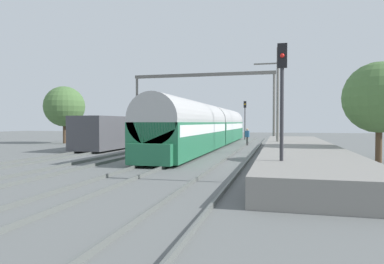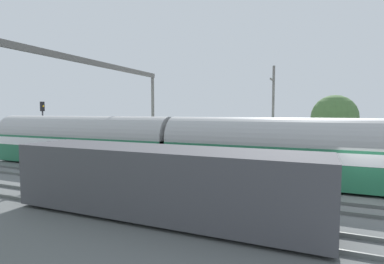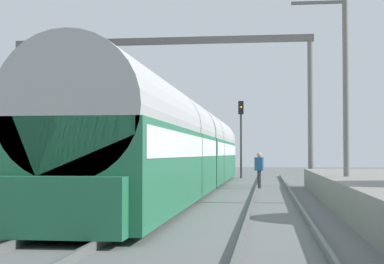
{
  "view_description": "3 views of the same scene",
  "coord_description": "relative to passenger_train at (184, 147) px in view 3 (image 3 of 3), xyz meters",
  "views": [
    {
      "loc": [
        8.32,
        -21.19,
        2.35
      ],
      "look_at": [
        1.95,
        4.13,
        1.62
      ],
      "focal_mm": 32.19,
      "sensor_mm": 36.0,
      "label": 1
    },
    {
      "loc": [
        -16.38,
        2.32,
        4.36
      ],
      "look_at": [
        1.4,
        9.83,
        3.0
      ],
      "focal_mm": 27.67,
      "sensor_mm": 36.0,
      "label": 2
    },
    {
      "loc": [
        5.61,
        -15.22,
        1.66
      ],
      "look_at": [
        0.98,
        22.36,
        3.02
      ],
      "focal_mm": 56.84,
      "sensor_mm": 36.0,
      "label": 3
    }
  ],
  "objects": [
    {
      "name": "railway_signal_far",
      "position": [
        1.92,
        14.63,
        1.38
      ],
      "size": [
        0.36,
        0.3,
        5.26
      ],
      "color": "#2D2D33",
      "rests_on": "ground"
    },
    {
      "name": "ground",
      "position": [
        -1.95,
        -11.59,
        -1.97
      ],
      "size": [
        120.0,
        120.0,
        0.0
      ],
      "primitive_type": "plane",
      "color": "slate"
    },
    {
      "name": "catenary_pole_east_mid",
      "position": [
        6.26,
        -5.98,
        2.18
      ],
      "size": [
        1.9,
        0.2,
        8.0
      ],
      "color": "slate",
      "rests_on": "ground"
    },
    {
      "name": "track_east",
      "position": [
        0.0,
        -11.59,
        -1.89
      ],
      "size": [
        1.52,
        60.0,
        0.16
      ],
      "color": "#595E5B",
      "rests_on": "ground"
    },
    {
      "name": "catenary_gantry",
      "position": [
        -1.95,
        4.99,
        3.91
      ],
      "size": [
        16.12,
        0.28,
        7.86
      ],
      "color": "slate",
      "rests_on": "ground"
    },
    {
      "name": "person_crossing",
      "position": [
        3.29,
        2.57,
        -0.94
      ],
      "size": [
        0.45,
        0.34,
        1.73
      ],
      "rotation": [
        0.0,
        0.0,
        6.0
      ],
      "color": "#343434",
      "rests_on": "ground"
    },
    {
      "name": "passenger_train",
      "position": [
        0.0,
        0.0,
        0.0
      ],
      "size": [
        2.93,
        32.85,
        3.82
      ],
      "color": "#236B47",
      "rests_on": "ground"
    },
    {
      "name": "track_far_east",
      "position": [
        3.91,
        -11.59,
        -1.89
      ],
      "size": [
        1.52,
        60.0,
        0.16
      ],
      "color": "#595E5B",
      "rests_on": "ground"
    }
  ]
}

